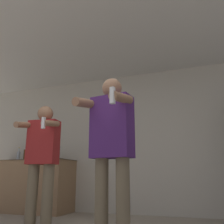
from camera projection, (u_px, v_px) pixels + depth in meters
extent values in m
cube|color=beige|center=(135.00, 140.00, 4.58)|extent=(7.00, 0.06, 2.55)
cube|color=silver|center=(107.00, 36.00, 3.56)|extent=(7.00, 3.42, 0.05)
cube|color=#997551|center=(28.00, 186.00, 4.69)|extent=(1.68, 0.64, 0.93)
cube|color=brown|center=(30.00, 161.00, 4.81)|extent=(1.71, 0.67, 0.01)
cylinder|color=silver|center=(58.00, 153.00, 4.59)|extent=(0.09, 0.09, 0.24)
cylinder|color=silver|center=(58.00, 145.00, 4.63)|extent=(0.03, 0.03, 0.06)
sphere|color=black|center=(58.00, 143.00, 4.64)|extent=(0.04, 0.04, 0.04)
cylinder|color=#563314|center=(26.00, 155.00, 4.81)|extent=(0.10, 0.10, 0.21)
cylinder|color=#563314|center=(27.00, 148.00, 4.84)|extent=(0.03, 0.03, 0.05)
sphere|color=maroon|center=(27.00, 147.00, 4.85)|extent=(0.03, 0.03, 0.03)
cylinder|color=silver|center=(18.00, 156.00, 4.86)|extent=(0.07, 0.07, 0.17)
cylinder|color=silver|center=(19.00, 150.00, 4.90)|extent=(0.02, 0.02, 0.07)
sphere|color=#B29933|center=(19.00, 148.00, 4.90)|extent=(0.03, 0.03, 0.03)
cylinder|color=#75664C|center=(101.00, 203.00, 2.22)|extent=(0.12, 0.12, 0.78)
cylinder|color=#75664C|center=(123.00, 204.00, 2.13)|extent=(0.12, 0.12, 0.78)
cube|color=#4C236B|center=(112.00, 127.00, 2.35)|extent=(0.41, 0.25, 0.58)
sphere|color=#9E7051|center=(112.00, 88.00, 2.45)|extent=(0.19, 0.19, 0.19)
cylinder|color=#9E7051|center=(86.00, 103.00, 2.34)|extent=(0.13, 0.37, 0.14)
cylinder|color=#9E7051|center=(121.00, 98.00, 2.18)|extent=(0.13, 0.37, 0.14)
cube|color=white|center=(112.00, 95.00, 2.02)|extent=(0.04, 0.04, 0.14)
cylinder|color=#75664C|center=(32.00, 195.00, 3.19)|extent=(0.14, 0.14, 0.78)
cylinder|color=#75664C|center=(47.00, 196.00, 3.14)|extent=(0.14, 0.14, 0.78)
cube|color=maroon|center=(43.00, 142.00, 3.34)|extent=(0.41, 0.23, 0.58)
sphere|color=#9E7051|center=(45.00, 114.00, 3.44)|extent=(0.21, 0.21, 0.21)
cylinder|color=#9E7051|center=(25.00, 125.00, 3.27)|extent=(0.11, 0.38, 0.14)
cylinder|color=#9E7051|center=(51.00, 123.00, 3.18)|extent=(0.11, 0.38, 0.14)
cube|color=white|center=(43.00, 123.00, 3.00)|extent=(0.04, 0.04, 0.14)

